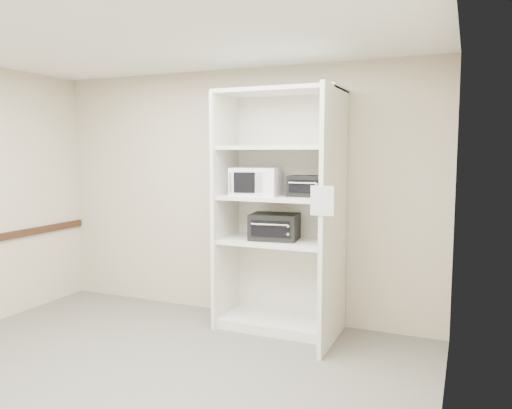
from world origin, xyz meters
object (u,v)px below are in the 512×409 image
at_px(microwave, 256,182).
at_px(toaster_oven_upper, 308,186).
at_px(shelving_unit, 284,220).
at_px(toaster_oven_lower, 275,227).

xyz_separation_m(microwave, toaster_oven_upper, (0.52, 0.10, -0.04)).
bearing_deg(shelving_unit, toaster_oven_lower, 174.74).
bearing_deg(toaster_oven_lower, microwave, -168.02).
height_order(microwave, toaster_oven_upper, microwave).
xyz_separation_m(shelving_unit, microwave, (-0.28, -0.05, 0.38)).
bearing_deg(microwave, toaster_oven_upper, 3.93).
distance_m(shelving_unit, toaster_oven_lower, 0.13).
bearing_deg(microwave, toaster_oven_lower, 12.81).
height_order(shelving_unit, microwave, shelving_unit).
height_order(microwave, toaster_oven_lower, microwave).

